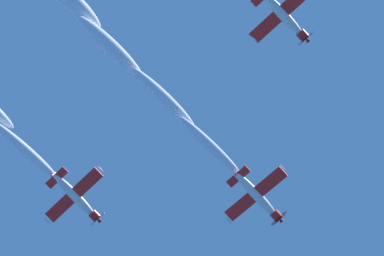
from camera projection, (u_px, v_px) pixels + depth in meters
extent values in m
ellipsoid|color=silver|center=(257.00, 195.00, 90.79)|extent=(4.70, 5.53, 1.91)
cylinder|color=red|center=(276.00, 215.00, 90.87)|extent=(1.49, 1.29, 1.26)
cone|color=red|center=(280.00, 219.00, 90.89)|extent=(0.86, 0.81, 0.63)
cylinder|color=#3F3F47|center=(279.00, 218.00, 90.88)|extent=(2.18, 1.40, 2.54)
cube|color=red|center=(256.00, 194.00, 90.63)|extent=(6.79, 5.84, 1.96)
ellipsoid|color=silver|center=(229.00, 221.00, 90.41)|extent=(0.73, 0.81, 0.37)
ellipsoid|color=silver|center=(282.00, 168.00, 90.85)|extent=(0.73, 0.81, 0.37)
cube|color=red|center=(238.00, 177.00, 90.76)|extent=(2.66, 2.38, 0.79)
cube|color=silver|center=(237.00, 176.00, 91.22)|extent=(0.95, 0.91, 1.15)
ellipsoid|color=#1E232D|center=(258.00, 197.00, 91.18)|extent=(1.48, 1.52, 0.90)
ellipsoid|color=silver|center=(75.00, 196.00, 91.85)|extent=(4.72, 5.50, 1.73)
cylinder|color=red|center=(94.00, 216.00, 92.01)|extent=(1.45, 1.28, 1.21)
cone|color=red|center=(99.00, 220.00, 92.04)|extent=(0.84, 0.81, 0.60)
cylinder|color=#3F3F47|center=(98.00, 219.00, 92.03)|extent=(2.09, 1.39, 2.47)
cube|color=red|center=(74.00, 195.00, 91.69)|extent=(6.85, 5.88, 1.58)
ellipsoid|color=silver|center=(47.00, 221.00, 91.65)|extent=(0.73, 0.80, 0.35)
ellipsoid|color=silver|center=(100.00, 169.00, 91.73)|extent=(0.73, 0.80, 0.35)
cube|color=red|center=(57.00, 178.00, 91.76)|extent=(2.68, 2.39, 0.65)
cube|color=silver|center=(57.00, 177.00, 92.22)|extent=(0.91, 0.90, 1.13)
ellipsoid|color=#1E232D|center=(77.00, 198.00, 92.25)|extent=(1.47, 1.52, 0.84)
ellipsoid|color=silver|center=(283.00, 14.00, 87.23)|extent=(4.74, 5.58, 1.70)
cylinder|color=red|center=(302.00, 35.00, 87.42)|extent=(1.49, 1.34, 1.26)
cone|color=red|center=(307.00, 39.00, 87.47)|extent=(0.86, 0.84, 0.62)
cylinder|color=#3F3F47|center=(306.00, 38.00, 87.46)|extent=(2.19, 1.51, 2.62)
cube|color=red|center=(282.00, 13.00, 87.06)|extent=(6.74, 5.80, 2.25)
ellipsoid|color=silver|center=(254.00, 40.00, 86.68)|extent=(0.74, 0.82, 0.35)
ellipsoid|color=#1E232D|center=(284.00, 17.00, 87.63)|extent=(1.49, 1.56, 0.87)
ellipsoid|color=white|center=(210.00, 146.00, 90.32)|extent=(6.52, 7.73, 1.97)
ellipsoid|color=white|center=(163.00, 98.00, 90.03)|extent=(6.75, 7.93, 2.25)
ellipsoid|color=white|center=(111.00, 47.00, 89.47)|extent=(6.99, 8.12, 2.53)
ellipsoid|color=white|center=(26.00, 151.00, 91.34)|extent=(6.52, 7.73, 1.97)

